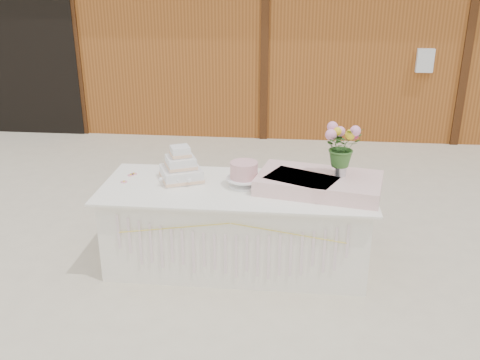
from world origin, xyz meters
name	(u,v)px	position (x,y,z in m)	size (l,w,h in m)	color
ground	(237,263)	(0.00, 0.00, 0.00)	(80.00, 80.00, 0.00)	beige
barn	(271,21)	(-0.01, 5.99, 1.68)	(12.60, 4.60, 3.30)	#98541F
cake_table	(237,226)	(0.00, 0.00, 0.39)	(2.40, 1.00, 0.77)	white
wedding_cake	(181,169)	(-0.52, 0.13, 0.88)	(0.46, 0.46, 0.32)	white
pink_cake_stand	(244,173)	(0.06, 0.03, 0.90)	(0.31, 0.31, 0.22)	white
satin_runner	(319,183)	(0.72, 0.00, 0.84)	(1.05, 0.61, 0.13)	#FFCDCD
flower_vase	(341,168)	(0.90, 0.04, 0.97)	(0.10, 0.10, 0.14)	silver
bouquet	(343,141)	(0.90, 0.04, 1.21)	(0.31, 0.27, 0.35)	#366629
loose_flowers	(131,177)	(-1.00, 0.13, 0.78)	(0.12, 0.29, 0.02)	pink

